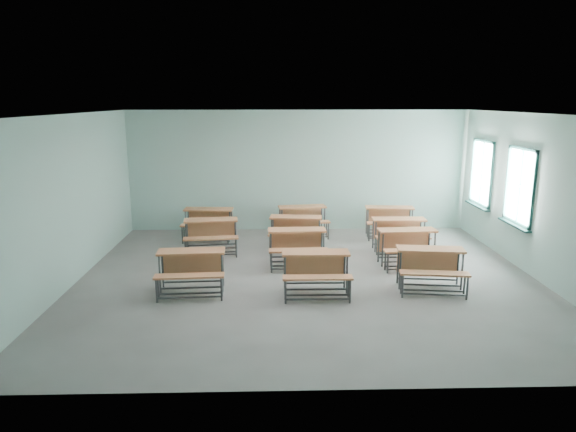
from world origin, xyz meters
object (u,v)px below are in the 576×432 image
Objects in this scene: desk_unit_r0c2 at (431,263)px; desk_unit_r1c1 at (297,242)px; desk_unit_r2c0 at (211,231)px; desk_unit_r3c2 at (390,217)px; desk_unit_r2c1 at (296,228)px; desk_unit_r3c0 at (208,219)px; desk_unit_r0c1 at (316,267)px; desk_unit_r0c0 at (191,265)px; desk_unit_r1c2 at (408,242)px; desk_unit_r2c2 at (400,230)px; desk_unit_r3c1 at (303,216)px.

desk_unit_r0c2 and desk_unit_r1c1 have the same top height.
desk_unit_r3c2 is at bearing 10.45° from desk_unit_r2c0.
desk_unit_r1c1 is 0.96× the size of desk_unit_r2c1.
desk_unit_r0c2 and desk_unit_r3c2 have the same top height.
desk_unit_r0c2 is 1.04× the size of desk_unit_r3c0.
desk_unit_r0c1 is 0.98× the size of desk_unit_r1c1.
desk_unit_r0c0 is at bearing -173.15° from desk_unit_r0c2.
desk_unit_r0c1 is 2.15m from desk_unit_r0c2.
desk_unit_r0c0 is 0.98× the size of desk_unit_r2c1.
desk_unit_r0c1 is 4.55m from desk_unit_r3c0.
desk_unit_r0c0 is at bearing -165.02° from desk_unit_r1c2.
desk_unit_r1c2 is 2.36m from desk_unit_r3c2.
desk_unit_r0c2 is at bearing -91.10° from desk_unit_r1c2.
desk_unit_r3c2 is (4.42, 1.28, 0.00)m from desk_unit_r2c0.
desk_unit_r3c0 is at bearing -174.20° from desk_unit_r3c2.
desk_unit_r1c2 is at bearing -92.45° from desk_unit_r2c2.
desk_unit_r0c1 is at bearing -56.04° from desk_unit_r2c0.
desk_unit_r0c2 is 2.45m from desk_unit_r2c2.
desk_unit_r3c1 is at bearing 84.32° from desk_unit_r2c1.
desk_unit_r0c1 is 0.94× the size of desk_unit_r0c2.
desk_unit_r2c2 is at bearing 19.66° from desk_unit_r1c1.
desk_unit_r0c2 is 1.01× the size of desk_unit_r2c0.
desk_unit_r2c2 is at bearing -88.09° from desk_unit_r3c2.
desk_unit_r3c0 is (-2.15, 2.20, 0.00)m from desk_unit_r1c1.
desk_unit_r1c1 is at bearing -132.71° from desk_unit_r3c2.
desk_unit_r0c2 is (4.41, 0.01, 0.00)m from desk_unit_r0c0.
desk_unit_r2c0 is 0.98× the size of desk_unit_r3c1.
desk_unit_r2c1 is 1.01× the size of desk_unit_r3c2.
desk_unit_r0c1 is at bearing -54.98° from desk_unit_r3c0.
desk_unit_r1c1 is at bearing -32.79° from desk_unit_r2c0.
desk_unit_r2c2 is at bearing 50.64° from desk_unit_r0c1.
desk_unit_r1c1 is at bearing 33.83° from desk_unit_r0c0.
desk_unit_r1c1 and desk_unit_r3c1 have the same top height.
desk_unit_r2c0 is (-4.29, 1.07, 0.00)m from desk_unit_r1c2.
desk_unit_r0c0 and desk_unit_r2c1 have the same top height.
desk_unit_r3c2 is (0.07, 1.33, 0.00)m from desk_unit_r2c2.
desk_unit_r2c0 is at bearing 151.23° from desk_unit_r1c1.
desk_unit_r0c1 and desk_unit_r0c2 have the same top height.
desk_unit_r3c0 is at bearing 149.93° from desk_unit_r1c2.
desk_unit_r0c0 is at bearing 176.54° from desk_unit_r0c1.
desk_unit_r0c0 and desk_unit_r0c1 have the same top height.
desk_unit_r3c2 is at bearing 83.50° from desk_unit_r1c2.
desk_unit_r3c2 is (4.64, 0.07, 0.00)m from desk_unit_r3c0.
desk_unit_r1c2 is 2.67m from desk_unit_r2c1.
desk_unit_r2c1 and desk_unit_r3c0 have the same top height.
desk_unit_r1c1 and desk_unit_r3c2 have the same top height.
desk_unit_r0c2 and desk_unit_r3c1 have the same top height.
desk_unit_r0c1 and desk_unit_r1c1 have the same top height.
desk_unit_r2c0 is 4.60m from desk_unit_r3c2.
desk_unit_r1c2 is at bearing -3.67° from desk_unit_r1c1.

